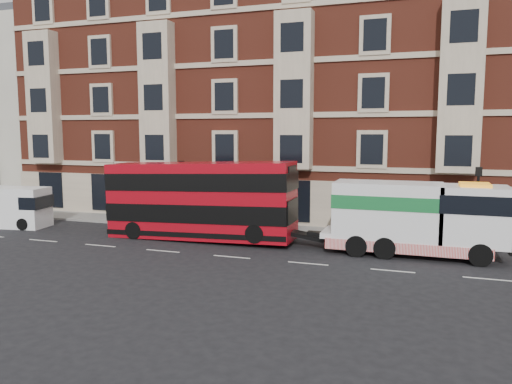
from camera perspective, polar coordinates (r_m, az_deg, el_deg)
ground at (r=25.86m, az=-2.78°, el=-7.43°), size 120.00×120.00×0.00m
sidewalk at (r=32.76m, az=2.07°, el=-4.24°), size 90.00×3.00×0.15m
victorian_terrace at (r=39.45m, az=6.08°, el=12.18°), size 45.00×12.00×20.40m
lamp_post_west at (r=33.41m, az=-8.46°, el=0.42°), size 0.35×0.15×4.35m
lamp_post_east at (r=29.84m, az=23.96°, el=-0.86°), size 0.35×0.15×4.35m
double_decker_bus at (r=29.70m, az=-6.43°, el=-0.82°), size 11.35×2.60×4.59m
tow_truck at (r=26.96m, az=17.47°, el=-2.79°), size 9.08×2.68×3.79m
box_van at (r=37.69m, az=-26.33°, el=-1.57°), size 5.38×2.75×2.68m
pedestrian at (r=35.54m, az=-14.08°, el=-2.04°), size 0.71×0.54×1.72m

